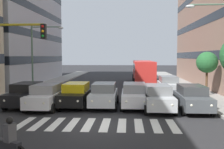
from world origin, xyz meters
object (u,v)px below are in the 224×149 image
street_lamp_right (38,51)px  car_row2_0 (169,85)px  car_4 (76,95)px  street_tree_1 (207,63)px  car_0 (192,98)px  car_5 (46,96)px  car_2 (134,95)px  bus_behind_traffic (143,70)px  car_3 (104,95)px  street_lamp_left (223,46)px  motorcycle_with_rider (9,142)px  car_1 (158,97)px  car_6 (26,94)px

street_lamp_right → car_row2_0: bearing=-178.6°
car_4 → street_tree_1: bearing=-154.5°
car_0 → car_5: bearing=-0.8°
car_2 → bus_behind_traffic: bearing=-95.4°
car_3 → car_4: same height
street_lamp_left → car_0: bearing=-46.7°
motorcycle_with_rider → car_row2_0: bearing=-116.2°
car_4 → car_5: (1.95, 0.86, 0.00)m
car_3 → bus_behind_traffic: bus_behind_traffic is taller
bus_behind_traffic → street_lamp_right: bearing=42.5°
car_0 → car_4: same height
car_0 → car_2: 3.96m
car_1 → car_6: same height
car_row2_0 → car_3: bearing=50.1°
car_2 → street_lamp_right: size_ratio=0.68×
street_tree_1 → car_2: bearing=38.1°
street_lamp_left → street_tree_1: (-1.40, -7.65, -1.20)m
car_row2_0 → bus_behind_traffic: bus_behind_traffic is taller
car_3 → car_6: 5.70m
car_2 → car_6: 7.91m
street_tree_1 → car_row2_0: bearing=-28.0°
car_1 → street_lamp_left: 5.21m
bus_behind_traffic → motorcycle_with_rider: bus_behind_traffic is taller
car_4 → car_6: 3.65m
street_tree_1 → car_4: bearing=25.5°
car_4 → car_2: bearing=-179.9°
car_0 → car_row2_0: 7.85m
bus_behind_traffic → car_2: bearing=84.6°
bus_behind_traffic → street_tree_1: bearing=113.9°
car_3 → street_lamp_left: street_lamp_left is taller
car_2 → street_lamp_left: (-5.21, 2.47, 3.42)m
car_1 → car_row2_0: size_ratio=1.00×
car_2 → bus_behind_traffic: (-1.57, -16.55, 0.97)m
car_3 → street_lamp_right: 10.22m
car_2 → street_tree_1: (-6.60, -5.18, 2.21)m
car_4 → bus_behind_traffic: bearing=-109.4°
car_5 → street_lamp_right: 8.70m
car_0 → car_2: bearing=-14.7°
car_4 → motorcycle_with_rider: size_ratio=2.81×
car_5 → street_lamp_right: size_ratio=0.68×
street_lamp_right → car_5: bearing=113.0°
car_0 → car_4: size_ratio=1.00×
street_tree_1 → street_lamp_left: bearing=79.6°
car_3 → motorcycle_with_rider: (2.47, 9.78, -0.24)m
street_lamp_left → car_row2_0: bearing=-79.6°
car_4 → car_row2_0: bearing=-138.6°
car_1 → street_tree_1: street_tree_1 is taller
car_2 → car_3: 2.21m
car_1 → car_3: size_ratio=1.00×
car_row2_0 → car_6: bearing=31.5°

